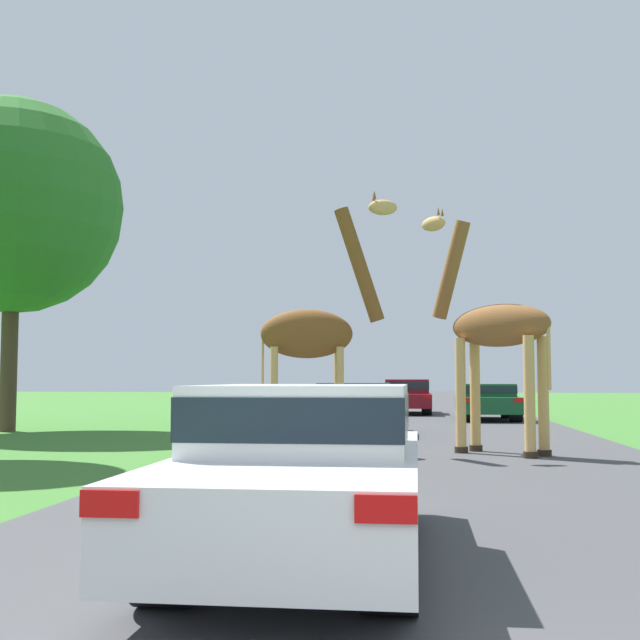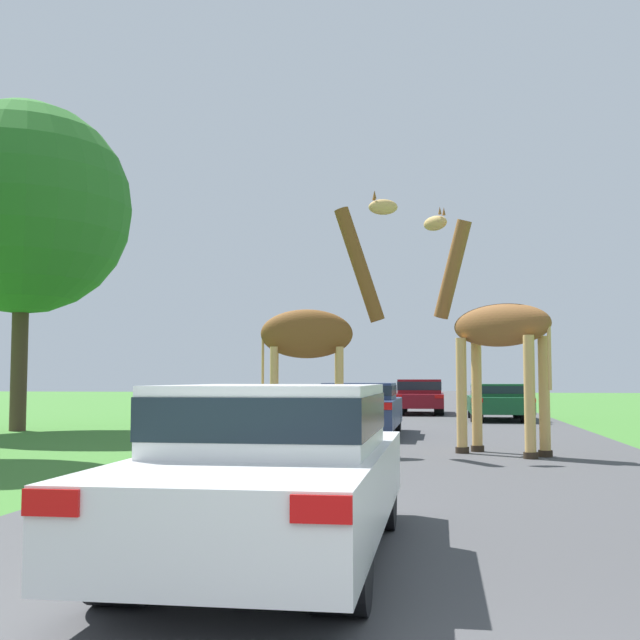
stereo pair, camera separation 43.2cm
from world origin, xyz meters
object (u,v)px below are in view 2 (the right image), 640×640
at_px(car_far_ahead, 420,395).
at_px(tree_centre_back, 23,208).
at_px(giraffe_companion, 494,334).
at_px(car_queue_right, 499,400).
at_px(giraffe_near_road, 315,330).
at_px(car_queue_left, 360,407).
at_px(car_lead_maroon, 275,465).

xyz_separation_m(car_far_ahead, tree_centre_back, (-10.46, -12.20, 5.33)).
xyz_separation_m(giraffe_companion, car_far_ahead, (-1.82, 17.13, -1.51)).
distance_m(car_queue_right, tree_centre_back, 16.23).
bearing_deg(car_queue_right, tree_centre_back, -149.82).
relative_size(giraffe_near_road, car_queue_left, 1.07).
bearing_deg(car_lead_maroon, giraffe_companion, 75.81).
bearing_deg(car_queue_left, car_lead_maroon, -87.12).
distance_m(giraffe_companion, tree_centre_back, 13.78).
relative_size(giraffe_near_road, tree_centre_back, 0.56).
xyz_separation_m(giraffe_near_road, car_far_ahead, (1.52, 17.47, -1.59)).
relative_size(car_queue_right, car_far_ahead, 0.95).
xyz_separation_m(car_queue_right, car_queue_left, (-3.93, -7.93, 0.03)).
xyz_separation_m(car_lead_maroon, car_far_ahead, (0.47, 26.21, 0.01)).
bearing_deg(tree_centre_back, car_lead_maroon, -54.51).
bearing_deg(giraffe_near_road, car_queue_right, 151.87).
relative_size(giraffe_near_road, car_queue_right, 1.14).
bearing_deg(car_queue_right, car_lead_maroon, -98.48).
relative_size(giraffe_companion, car_queue_right, 1.11).
bearing_deg(car_queue_right, car_far_ahead, 121.56).
xyz_separation_m(car_queue_right, car_far_ahead, (-2.77, 4.50, 0.07)).
height_order(giraffe_companion, car_lead_maroon, giraffe_companion).
relative_size(giraffe_companion, tree_centre_back, 0.54).
bearing_deg(tree_centre_back, car_queue_left, -1.47).
bearing_deg(car_queue_left, car_far_ahead, 84.65).
bearing_deg(car_far_ahead, car_lead_maroon, -91.03).
height_order(giraffe_companion, car_queue_right, giraffe_companion).
relative_size(giraffe_near_road, giraffe_companion, 1.03).
distance_m(giraffe_near_road, car_queue_left, 5.30).
relative_size(car_queue_left, tree_centre_back, 0.52).
xyz_separation_m(giraffe_companion, car_queue_left, (-2.99, 4.69, -1.55)).
height_order(car_queue_right, car_far_ahead, car_far_ahead).
bearing_deg(car_lead_maroon, giraffe_near_road, 96.84).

